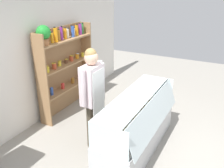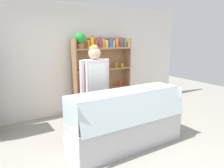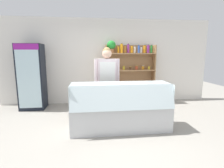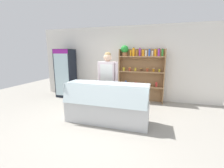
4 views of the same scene
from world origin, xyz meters
The scene contains 5 objects.
ground_plane centered at (0.00, 0.00, 0.00)m, with size 12.00×12.00×0.00m, color gray.
back_wall centered at (0.00, 2.25, 1.35)m, with size 6.80×0.10×2.70m, color white.
shelving_unit centered at (0.62, 1.99, 1.15)m, with size 1.58×0.29×2.00m.
deli_display_case centered at (0.05, 0.02, 0.31)m, with size 2.08×0.71×1.01m.
shop_clerk centered at (-0.16, 0.76, 1.06)m, with size 0.62×0.25×1.76m.
Camera 2 is at (-2.07, -2.87, 1.92)m, focal length 35.00 mm.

